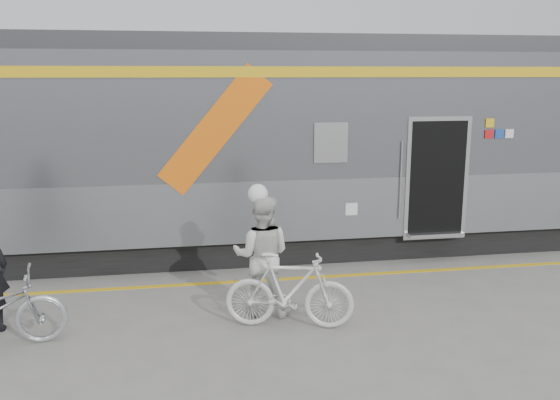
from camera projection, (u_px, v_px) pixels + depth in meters
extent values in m
plane|color=slate|center=(253.00, 337.00, 7.86)|extent=(90.00, 90.00, 0.00)
cube|color=black|center=(301.00, 232.00, 12.10)|extent=(24.00, 2.70, 0.50)
cube|color=#9EA0A5|center=(301.00, 194.00, 11.94)|extent=(24.00, 3.00, 1.10)
cube|color=slate|center=(302.00, 111.00, 11.59)|extent=(24.00, 3.00, 2.20)
cube|color=#38383A|center=(303.00, 45.00, 11.33)|extent=(24.00, 2.64, 0.30)
cube|color=gold|center=(321.00, 72.00, 9.98)|extent=(24.00, 0.02, 0.18)
cube|color=orange|center=(215.00, 130.00, 9.88)|extent=(1.96, 0.01, 2.19)
cube|color=black|center=(331.00, 143.00, 10.26)|extent=(0.55, 0.02, 0.65)
cube|color=black|center=(432.00, 177.00, 10.94)|extent=(1.05, 0.45, 2.10)
cube|color=silver|center=(437.00, 179.00, 10.74)|extent=(1.20, 0.02, 2.25)
cylinder|color=silver|center=(401.00, 180.00, 10.60)|extent=(0.04, 0.04, 1.40)
cube|color=silver|center=(435.00, 234.00, 10.92)|extent=(1.05, 0.25, 0.06)
cube|color=gold|center=(490.00, 123.00, 10.68)|extent=(0.16, 0.01, 0.16)
cube|color=red|center=(489.00, 134.00, 10.72)|extent=(0.16, 0.01, 0.16)
cube|color=#1845A1|center=(499.00, 134.00, 10.75)|extent=(0.16, 0.01, 0.16)
cube|color=silver|center=(509.00, 134.00, 10.79)|extent=(0.16, 0.01, 0.16)
cube|color=silver|center=(351.00, 209.00, 10.58)|extent=(0.22, 0.01, 0.22)
cube|color=gold|center=(237.00, 282.00, 9.93)|extent=(24.00, 0.12, 0.01)
imported|color=silver|center=(262.00, 255.00, 8.46)|extent=(0.99, 0.86, 1.76)
imported|color=silver|center=(289.00, 291.00, 8.05)|extent=(1.84, 0.93, 1.06)
sphere|color=white|center=(261.00, 185.00, 8.25)|extent=(0.28, 0.28, 0.28)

